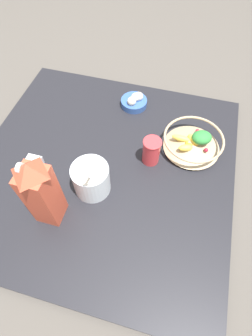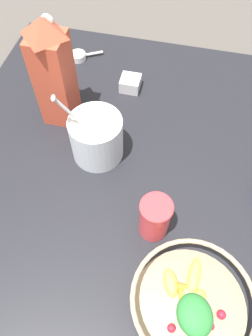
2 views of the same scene
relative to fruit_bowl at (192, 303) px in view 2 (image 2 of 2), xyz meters
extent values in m
plane|color=#4C4742|center=(0.18, -0.32, -0.07)|extent=(6.00, 6.00, 0.00)
cube|color=black|center=(0.18, -0.32, -0.06)|extent=(1.01, 1.01, 0.03)
cylinder|color=tan|center=(0.00, 0.00, -0.04)|extent=(0.13, 0.13, 0.01)
cone|color=tan|center=(0.00, 0.00, -0.01)|extent=(0.23, 0.23, 0.05)
torus|color=tan|center=(0.00, 0.00, 0.02)|extent=(0.24, 0.24, 0.01)
ellipsoid|color=#EFD64C|center=(0.00, -0.05, 0.01)|extent=(0.03, 0.08, 0.02)
ellipsoid|color=#EFD64C|center=(0.00, 0.00, 0.01)|extent=(0.06, 0.07, 0.03)
ellipsoid|color=#EFD64C|center=(0.05, -0.03, 0.01)|extent=(0.05, 0.06, 0.03)
cylinder|color=orange|center=(0.02, 0.00, 0.00)|extent=(0.02, 0.04, 0.02)
cylinder|color=orange|center=(0.02, -0.02, 0.00)|extent=(0.05, 0.01, 0.01)
sphere|color=red|center=(-0.04, 0.03, 0.00)|extent=(0.02, 0.02, 0.02)
sphere|color=red|center=(-0.06, 0.01, 0.01)|extent=(0.02, 0.02, 0.02)
sphere|color=red|center=(0.01, -0.01, 0.00)|extent=(0.01, 0.01, 0.01)
sphere|color=red|center=(0.03, 0.05, 0.01)|extent=(0.02, 0.02, 0.02)
ellipsoid|color=#2D7F38|center=(0.00, 0.03, 0.03)|extent=(0.09, 0.10, 0.04)
cube|color=#CC4C33|center=(0.42, -0.43, 0.09)|extent=(0.08, 0.08, 0.26)
pyramid|color=#CC4C33|center=(0.42, -0.43, 0.24)|extent=(0.08, 0.08, 0.05)
cylinder|color=white|center=(0.42, -0.46, 0.24)|extent=(0.03, 0.01, 0.03)
cylinder|color=silver|center=(0.28, -0.33, 0.02)|extent=(0.13, 0.13, 0.12)
cylinder|color=white|center=(0.28, -0.33, 0.07)|extent=(0.12, 0.12, 0.02)
cylinder|color=silver|center=(0.32, -0.31, 0.10)|extent=(0.08, 0.04, 0.15)
ellipsoid|color=silver|center=(0.36, -0.30, 0.17)|extent=(0.02, 0.02, 0.01)
cylinder|color=#DB383D|center=(0.10, -0.15, 0.02)|extent=(0.07, 0.07, 0.12)
torus|color=#DB383D|center=(0.10, -0.15, 0.07)|extent=(0.07, 0.07, 0.01)
cube|color=silver|center=(0.25, -0.58, -0.02)|extent=(0.06, 0.06, 0.04)
cube|color=brown|center=(0.25, -0.58, -0.03)|extent=(0.05, 0.05, 0.02)
cylinder|color=white|center=(0.45, -0.68, -0.03)|extent=(0.05, 0.05, 0.02)
cylinder|color=white|center=(0.40, -0.70, -0.03)|extent=(0.05, 0.03, 0.01)
camera|label=1|loc=(0.71, -0.08, 0.82)|focal=28.00mm
camera|label=2|loc=(0.10, 0.15, 0.67)|focal=35.00mm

